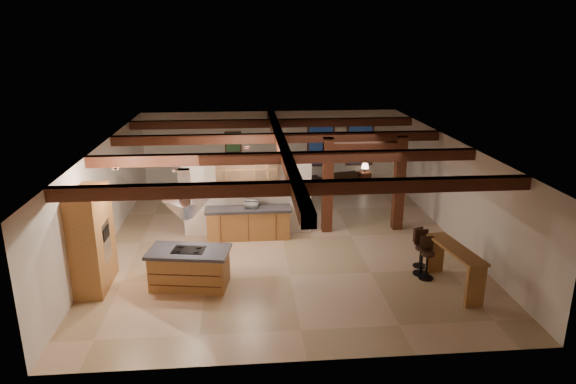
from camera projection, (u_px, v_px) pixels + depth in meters
name	position (u px, v px, depth m)	size (l,w,h in m)	color
ground	(282.00, 238.00, 15.23)	(12.00, 12.00, 0.00)	tan
room_walls	(282.00, 181.00, 14.70)	(12.00, 12.00, 12.00)	beige
ceiling_beams	(282.00, 147.00, 14.41)	(10.00, 12.00, 0.28)	#36170D
timber_posts	(364.00, 175.00, 15.39)	(2.50, 0.30, 2.90)	#36170D
partition_wall	(248.00, 199.00, 15.30)	(3.80, 0.18, 2.20)	beige
pantry_cabinet	(93.00, 239.00, 12.01)	(0.67, 1.60, 2.40)	olive
back_counter	(248.00, 223.00, 15.11)	(2.50, 0.66, 0.94)	olive
upper_display_cabinet	(247.00, 176.00, 14.89)	(1.80, 0.36, 0.95)	olive
range_hood	(186.00, 216.00, 11.84)	(1.10, 1.10, 1.40)	silver
back_windows	(340.00, 145.00, 20.66)	(2.70, 0.07, 1.70)	#36170D
framed_art	(233.00, 142.00, 20.25)	(0.65, 0.05, 0.85)	#36170D
recessed_cans	(183.00, 162.00, 12.33)	(3.16, 2.46, 0.03)	silver
kitchen_island	(190.00, 268.00, 12.23)	(2.04, 1.30, 0.95)	olive
dining_table	(276.00, 204.00, 17.40)	(1.63, 0.91, 0.57)	#39170E
sofa	(337.00, 178.00, 20.50)	(1.96, 0.77, 0.57)	black
microwave	(252.00, 204.00, 14.95)	(0.39, 0.26, 0.21)	#AEAFB3
bar_counter	(455.00, 261.00, 12.05)	(0.77, 2.02, 1.04)	olive
side_table	(365.00, 178.00, 20.53)	(0.42, 0.42, 0.52)	#36170D
table_lamp	(365.00, 166.00, 20.38)	(0.30, 0.30, 0.35)	black
bar_stool_a	(427.00, 258.00, 12.60)	(0.37, 0.38, 1.06)	black
bar_stool_b	(422.00, 252.00, 12.83)	(0.40, 0.40, 1.14)	black
bar_stool_c	(420.00, 247.00, 13.26)	(0.39, 0.40, 1.03)	black
dining_chairs	(276.00, 196.00, 17.32)	(1.85, 1.85, 1.11)	#36170D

